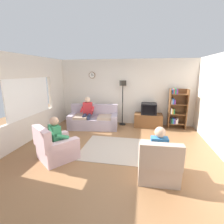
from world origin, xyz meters
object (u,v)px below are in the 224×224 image
(floor_lamp, at_px, (123,90))
(armchair_near_window, at_px, (56,148))
(person_in_left_armchair, at_px, (59,136))
(couch, at_px, (94,120))
(tv, at_px, (149,109))
(tv_stand, at_px, (148,120))
(armchair_near_bookshelf, at_px, (158,164))
(person_in_right_armchair, at_px, (158,149))
(person_on_couch, at_px, (87,111))
(bookshelf, at_px, (176,109))

(floor_lamp, relative_size, armchair_near_window, 1.56)
(floor_lamp, height_order, person_in_left_armchair, floor_lamp)
(couch, distance_m, tv, 2.25)
(tv_stand, distance_m, floor_lamp, 1.59)
(tv, height_order, armchair_near_bookshelf, tv)
(armchair_near_bookshelf, xyz_separation_m, person_in_right_armchair, (-0.00, 0.09, 0.32))
(floor_lamp, relative_size, armchair_near_bookshelf, 2.03)
(tv_stand, xyz_separation_m, person_on_couch, (-2.36, -0.61, 0.43))
(tv, height_order, person_in_left_armchair, person_in_left_armchair)
(armchair_near_bookshelf, distance_m, person_on_couch, 3.74)
(couch, relative_size, person_on_couch, 1.61)
(couch, bearing_deg, person_in_right_armchair, -50.65)
(floor_lamp, distance_m, person_in_right_armchair, 3.68)
(couch, height_order, bookshelf, bookshelf)
(armchair_near_bookshelf, relative_size, person_on_couch, 0.73)
(armchair_near_bookshelf, bearing_deg, bookshelf, 75.00)
(person_in_left_armchair, bearing_deg, tv, 52.10)
(tv, relative_size, person_in_left_armchair, 0.54)
(person_on_couch, xyz_separation_m, person_in_right_armchair, (2.49, -2.67, -0.09))
(couch, distance_m, bookshelf, 3.29)
(tv_stand, relative_size, armchair_near_window, 0.93)
(floor_lamp, height_order, armchair_near_bookshelf, floor_lamp)
(floor_lamp, height_order, person_in_right_armchair, floor_lamp)
(person_on_couch, bearing_deg, tv_stand, 14.51)
(tv, bearing_deg, armchair_near_window, -127.89)
(couch, xyz_separation_m, person_in_left_armchair, (-0.16, -2.49, 0.29))
(person_in_left_armchair, bearing_deg, floor_lamp, 68.12)
(couch, height_order, tv_stand, couch)
(bookshelf, bearing_deg, armchair_near_window, -137.45)
(tv, xyz_separation_m, person_in_left_armchair, (-2.31, -2.96, -0.16))
(couch, relative_size, tv_stand, 1.82)
(couch, xyz_separation_m, bookshelf, (3.20, 0.57, 0.47))
(couch, height_order, tv, tv)
(couch, relative_size, armchair_near_window, 1.69)
(tv, bearing_deg, person_in_right_armchair, -87.82)
(floor_lamp, distance_m, person_on_couch, 1.66)
(tv, distance_m, person_on_couch, 2.43)
(couch, relative_size, person_in_left_armchair, 1.78)
(couch, relative_size, person_in_right_armchair, 1.78)
(tv_stand, xyz_separation_m, bookshelf, (1.05, 0.07, 0.52))
(tv, bearing_deg, tv_stand, 90.00)
(tv, bearing_deg, bookshelf, 5.20)
(tv_stand, distance_m, bookshelf, 1.17)
(armchair_near_window, height_order, armchair_near_bookshelf, same)
(person_in_left_armchair, bearing_deg, armchair_near_bookshelf, -8.82)
(couch, xyz_separation_m, person_on_couch, (-0.21, -0.11, 0.39))
(floor_lamp, xyz_separation_m, armchair_near_bookshelf, (1.19, -3.47, -1.16))
(floor_lamp, bearing_deg, armchair_near_window, -112.29)
(couch, xyz_separation_m, armchair_near_bookshelf, (2.28, -2.87, -0.02))
(couch, height_order, person_on_couch, person_on_couch)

